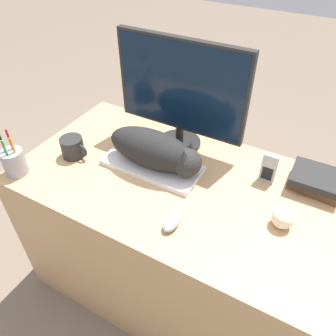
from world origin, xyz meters
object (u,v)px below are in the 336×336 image
Objects in this scene: monitor at (181,91)px; book_stack at (316,181)px; keyboard at (152,165)px; pen_cup at (14,162)px; computer_mouse at (171,223)px; coffee_mug at (73,147)px; baseball at (283,218)px; phone at (269,169)px; cat at (157,150)px.

monitor is 0.65m from book_stack.
pen_cup is at bearing -147.76° from keyboard.
computer_mouse is at bearing -46.89° from keyboard.
coffee_mug is 0.91m from baseball.
keyboard is 0.33m from computer_mouse.
computer_mouse is at bearing -65.67° from monitor.
monitor is 0.48m from phone.
coffee_mug is at bearing -162.69° from book_stack.
cat is 0.27m from monitor.
book_stack is at bearing 0.02° from monitor.
coffee_mug is 0.83m from phone.
pen_cup is at bearing -122.75° from coffee_mug.
baseball is (0.91, 0.05, -0.01)m from coffee_mug.
phone is at bearing 19.90° from cat.
coffee_mug is 0.58× the size of pen_cup.
coffee_mug is 1.67× the size of baseball.
baseball is (0.56, -0.05, 0.03)m from keyboard.
coffee_mug is at bearing -177.06° from baseball.
computer_mouse is 0.45× the size of book_stack.
baseball is 0.59× the size of phone.
keyboard is 2.10× the size of book_stack.
pen_cup reaches higher than computer_mouse.
cat is 0.39m from coffee_mug.
book_stack is (0.98, 0.30, -0.01)m from coffee_mug.
monitor is 2.57× the size of pen_cup.
computer_mouse is 1.16× the size of baseball.
phone is (0.43, -0.05, -0.21)m from monitor.
computer_mouse is 0.59m from coffee_mug.
pen_cup is (-0.50, -0.51, -0.21)m from monitor.
coffee_mug is at bearing -164.34° from keyboard.
cat is 0.72× the size of monitor.
computer_mouse is (0.23, -0.24, 0.01)m from keyboard.
pen_cup is at bearing -153.89° from phone.
coffee_mug is at bearing -140.50° from monitor.
computer_mouse is 0.39m from baseball.
book_stack is at bearing 24.64° from pen_cup.
monitor is 0.53m from coffee_mug.
cat is at bearing -161.09° from book_stack.
phone is at bearing -7.14° from monitor.
monitor is at bearing 172.86° from phone.
pen_cup is 1.03m from phone.
baseball is 0.27m from book_stack.
baseball is at bearing 13.54° from pen_cup.
pen_cup is at bearing -155.36° from book_stack.
phone is (0.45, 0.15, 0.05)m from keyboard.
phone reaches higher than keyboard.
book_stack is at bearing 18.20° from keyboard.
cat is at bearing 129.70° from computer_mouse.
coffee_mug is (-0.37, -0.10, -0.06)m from cat.
computer_mouse is 0.68× the size of phone.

